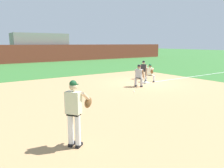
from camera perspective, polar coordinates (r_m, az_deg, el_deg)
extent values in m
plane|color=#336B2D|center=(15.76, 8.75, 0.21)|extent=(160.00, 160.00, 0.00)
cube|color=tan|center=(10.85, 3.63, -4.41)|extent=(18.00, 18.00, 0.01)
cube|color=white|center=(19.91, 20.41, 1.84)|extent=(11.03, 0.10, 0.00)
cube|color=white|center=(15.75, 8.75, 0.37)|extent=(0.38, 0.38, 0.09)
sphere|color=white|center=(12.80, 5.78, -1.96)|extent=(0.07, 0.07, 0.07)
cube|color=black|center=(6.40, -10.42, -15.15)|extent=(0.27, 0.24, 0.09)
cylinder|color=white|center=(6.19, -10.75, -11.50)|extent=(0.15, 0.15, 0.84)
cube|color=black|center=(6.30, -8.62, -15.52)|extent=(0.27, 0.24, 0.09)
cylinder|color=white|center=(6.09, -8.92, -11.82)|extent=(0.15, 0.15, 0.84)
cube|color=black|center=(5.99, -9.98, -7.76)|extent=(0.36, 0.39, 0.06)
cube|color=beige|center=(5.89, -10.07, -4.80)|extent=(0.43, 0.46, 0.60)
sphere|color=#DBB28E|center=(5.81, -10.11, -0.66)|extent=(0.21, 0.21, 0.21)
sphere|color=#194C28|center=(5.80, -10.14, 0.02)|extent=(0.20, 0.20, 0.20)
cube|color=#194C28|center=(5.88, -9.70, -0.07)|extent=(0.19, 0.20, 0.02)
cylinder|color=#DBB28E|center=(6.08, -11.78, -4.62)|extent=(0.21, 0.18, 0.59)
cylinder|color=#DBB28E|center=(6.01, -6.63, -3.48)|extent=(0.48, 0.38, 0.41)
ellipsoid|color=brown|center=(6.12, -6.26, -4.81)|extent=(0.36, 0.34, 0.34)
cube|color=black|center=(16.29, 10.83, 0.64)|extent=(0.28, 0.24, 0.09)
cylinder|color=white|center=(16.29, 10.88, 1.47)|extent=(0.15, 0.15, 0.40)
cube|color=black|center=(16.40, 8.76, 0.77)|extent=(0.28, 0.24, 0.09)
cylinder|color=white|center=(16.40, 8.81, 1.60)|extent=(0.15, 0.15, 0.40)
cube|color=black|center=(16.31, 9.87, 2.30)|extent=(0.36, 0.39, 0.06)
cube|color=beige|center=(16.27, 9.90, 3.28)|extent=(0.43, 0.47, 0.52)
sphere|color=#9E7051|center=(16.21, 9.93, 4.64)|extent=(0.21, 0.21, 0.21)
sphere|color=#194C28|center=(16.20, 9.94, 4.88)|extent=(0.20, 0.20, 0.20)
cube|color=#194C28|center=(16.12, 9.88, 4.76)|extent=(0.19, 0.20, 0.02)
cylinder|color=#9E7051|center=(15.81, 10.53, 3.57)|extent=(0.53, 0.41, 0.24)
cylinder|color=#9E7051|center=(16.23, 8.96, 3.07)|extent=(0.25, 0.21, 0.58)
ellipsoid|color=brown|center=(15.61, 10.39, 3.21)|extent=(0.29, 0.29, 0.35)
cube|color=black|center=(14.53, 6.23, -0.43)|extent=(0.28, 0.22, 0.09)
cylinder|color=#B2B2B7|center=(14.44, 6.20, 0.65)|extent=(0.15, 0.15, 0.50)
cube|color=black|center=(14.39, 7.72, -0.57)|extent=(0.28, 0.22, 0.09)
cylinder|color=#B2B2B7|center=(14.31, 7.69, 0.52)|extent=(0.15, 0.15, 0.50)
cube|color=black|center=(14.33, 6.96, 1.65)|extent=(0.34, 0.39, 0.06)
cube|color=#B2B2B7|center=(14.29, 6.99, 2.80)|extent=(0.40, 0.47, 0.54)
sphere|color=#9E7051|center=(14.26, 7.05, 4.40)|extent=(0.21, 0.21, 0.21)
sphere|color=black|center=(14.25, 7.06, 4.68)|extent=(0.20, 0.20, 0.20)
cube|color=black|center=(14.34, 7.18, 4.61)|extent=(0.18, 0.20, 0.02)
cylinder|color=#9E7051|center=(14.51, 6.27, 2.81)|extent=(0.33, 0.23, 0.56)
cylinder|color=#9E7051|center=(14.34, 8.13, 2.67)|extent=(0.33, 0.23, 0.56)
cube|color=black|center=(17.65, 8.79, 1.46)|extent=(0.27, 0.25, 0.09)
cylinder|color=#515154|center=(17.65, 8.83, 2.39)|extent=(0.15, 0.15, 0.50)
cube|color=black|center=(17.71, 7.51, 1.52)|extent=(0.27, 0.25, 0.09)
cylinder|color=#515154|center=(17.70, 7.55, 2.45)|extent=(0.15, 0.15, 0.50)
cube|color=black|center=(17.64, 8.21, 3.29)|extent=(0.37, 0.39, 0.06)
cube|color=#232326|center=(17.60, 8.24, 4.23)|extent=(0.44, 0.46, 0.54)
sphere|color=#DBB28E|center=(17.55, 8.26, 5.52)|extent=(0.21, 0.21, 0.21)
sphere|color=black|center=(17.54, 8.27, 5.75)|extent=(0.20, 0.20, 0.20)
cube|color=black|center=(17.45, 8.22, 5.64)|extent=(0.19, 0.20, 0.02)
cylinder|color=#DBB28E|center=(17.43, 8.98, 4.04)|extent=(0.31, 0.27, 0.56)
cylinder|color=#DBB28E|center=(17.50, 7.35, 4.11)|extent=(0.31, 0.27, 0.56)
cube|color=brown|center=(34.96, -16.91, 7.67)|extent=(48.00, 0.50, 2.60)
cube|color=gray|center=(37.30, -18.17, 9.10)|extent=(8.48, 3.35, 4.35)
cube|color=gray|center=(36.48, -17.83, 9.97)|extent=(8.08, 0.85, 0.06)
cube|color=maroon|center=(35.46, -23.34, 9.96)|extent=(0.47, 0.20, 0.44)
cube|color=maroon|center=(35.58, -22.39, 10.02)|extent=(0.47, 0.20, 0.44)
cube|color=maroon|center=(35.71, -21.45, 10.09)|extent=(0.47, 0.20, 0.44)
cube|color=maroon|center=(35.85, -20.52, 10.14)|extent=(0.47, 0.20, 0.44)
cube|color=maroon|center=(36.01, -19.60, 10.20)|extent=(0.47, 0.20, 0.44)
cube|color=maroon|center=(36.17, -18.68, 10.25)|extent=(0.47, 0.20, 0.44)
cube|color=maroon|center=(36.33, -17.78, 10.31)|extent=(0.47, 0.20, 0.44)
cube|color=maroon|center=(36.51, -16.88, 10.35)|extent=(0.47, 0.20, 0.44)
cube|color=maroon|center=(36.70, -15.99, 10.40)|extent=(0.47, 0.20, 0.44)
cube|color=maroon|center=(36.89, -15.10, 10.44)|extent=(0.47, 0.20, 0.44)
cube|color=maroon|center=(37.10, -14.23, 10.48)|extent=(0.47, 0.20, 0.44)
cube|color=maroon|center=(37.31, -13.37, 10.51)|extent=(0.47, 0.20, 0.44)
cube|color=maroon|center=(37.53, -12.51, 10.55)|extent=(0.47, 0.20, 0.44)
cube|color=gray|center=(37.30, -18.26, 10.80)|extent=(8.08, 0.85, 0.06)
cube|color=maroon|center=(36.30, -23.67, 10.80)|extent=(0.47, 0.20, 0.44)
cube|color=maroon|center=(36.42, -22.75, 10.86)|extent=(0.47, 0.20, 0.44)
cube|color=maroon|center=(36.55, -21.83, 10.92)|extent=(0.47, 0.20, 0.44)
cube|color=maroon|center=(36.68, -20.91, 10.98)|extent=(0.47, 0.20, 0.44)
cube|color=maroon|center=(36.83, -20.01, 11.03)|extent=(0.47, 0.20, 0.44)
cube|color=maroon|center=(36.99, -19.11, 11.08)|extent=(0.47, 0.20, 0.44)
cube|color=maroon|center=(37.15, -18.22, 11.13)|extent=(0.47, 0.20, 0.44)
cube|color=maroon|center=(37.33, -17.33, 11.17)|extent=(0.47, 0.20, 0.44)
cube|color=maroon|center=(37.51, -16.46, 11.21)|extent=(0.47, 0.20, 0.44)
cube|color=maroon|center=(37.70, -15.59, 11.25)|extent=(0.47, 0.20, 0.44)
cube|color=maroon|center=(37.90, -14.73, 11.28)|extent=(0.47, 0.20, 0.44)
cube|color=maroon|center=(38.11, -13.88, 11.32)|extent=(0.47, 0.20, 0.44)
cube|color=maroon|center=(38.32, -13.04, 11.35)|extent=(0.47, 0.20, 0.44)
cube|color=gray|center=(38.12, -18.68, 11.58)|extent=(8.08, 0.85, 0.06)
cube|color=maroon|center=(37.14, -24.00, 11.60)|extent=(0.47, 0.20, 0.44)
cube|color=maroon|center=(37.26, -23.09, 11.66)|extent=(0.47, 0.20, 0.44)
cube|color=maroon|center=(37.39, -22.19, 11.72)|extent=(0.47, 0.20, 0.44)
cube|color=maroon|center=(37.52, -21.29, 11.77)|extent=(0.47, 0.20, 0.44)
cube|color=maroon|center=(37.67, -20.40, 11.82)|extent=(0.47, 0.20, 0.44)
cube|color=maroon|center=(37.82, -19.51, 11.87)|extent=(0.47, 0.20, 0.44)
cube|color=maroon|center=(37.98, -18.64, 11.91)|extent=(0.47, 0.20, 0.44)
cube|color=maroon|center=(38.15, -17.77, 11.95)|extent=(0.47, 0.20, 0.44)
cube|color=maroon|center=(38.33, -16.91, 11.99)|extent=(0.47, 0.20, 0.44)
cube|color=maroon|center=(38.52, -16.05, 12.02)|extent=(0.47, 0.20, 0.44)
cube|color=maroon|center=(38.71, -15.21, 12.05)|extent=(0.47, 0.20, 0.44)
cube|color=maroon|center=(38.92, -14.37, 12.08)|extent=(0.47, 0.20, 0.44)
cube|color=maroon|center=(39.13, -13.54, 12.11)|extent=(0.47, 0.20, 0.44)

